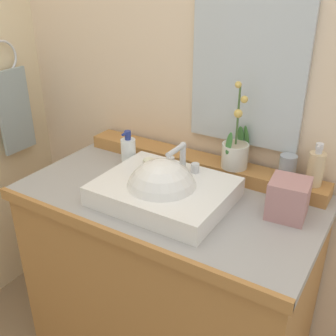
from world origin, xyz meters
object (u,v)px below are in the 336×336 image
lotion_bottle (129,153)px  sink_basin (163,193)px  soap_dispenser (316,168)px  potted_plant (235,151)px  soap_bar (151,161)px  tumbler_cup (288,166)px  hand_towel (15,111)px  tissue_box (288,198)px

lotion_bottle → sink_basin: bearing=-30.2°
soap_dispenser → potted_plant: bearing=-177.4°
sink_basin → lotion_bottle: size_ratio=2.79×
soap_bar → tumbler_cup: (0.48, 0.22, 0.01)m
soap_dispenser → sink_basin: bearing=-145.3°
soap_bar → soap_dispenser: size_ratio=0.42×
soap_dispenser → tumbler_cup: bearing=171.7°
tumbler_cup → soap_bar: bearing=-155.8°
soap_dispenser → soap_bar: bearing=-161.0°
sink_basin → hand_towel: 1.00m
sink_basin → soap_dispenser: soap_dispenser is taller
sink_basin → soap_bar: sink_basin is taller
lotion_bottle → tissue_box: 0.69m
soap_bar → lotion_bottle: size_ratio=0.41×
sink_basin → potted_plant: (0.15, 0.30, 0.09)m
tissue_box → hand_towel: size_ratio=0.33×
potted_plant → hand_towel: (-1.13, -0.14, 0.01)m
sink_basin → tissue_box: (0.42, 0.15, 0.03)m
tumbler_cup → sink_basin: bearing=-136.7°
sink_basin → tissue_box: sink_basin is taller
potted_plant → tissue_box: potted_plant is taller
sink_basin → tumbler_cup: (0.35, 0.33, 0.06)m
sink_basin → tumbler_cup: bearing=43.3°
potted_plant → sink_basin: bearing=-116.2°
lotion_bottle → hand_towel: 0.71m
soap_dispenser → hand_towel: bearing=-173.7°
tissue_box → hand_towel: hand_towel is taller
soap_bar → soap_dispenser: bearing=19.0°
sink_basin → soap_dispenser: 0.57m
tumbler_cup → hand_towel: hand_towel is taller
sink_basin → lotion_bottle: bearing=149.8°
sink_basin → lotion_bottle: 0.32m
soap_dispenser → hand_towel: (-1.44, -0.16, 0.01)m
potted_plant → hand_towel: 1.14m
potted_plant → tumbler_cup: potted_plant is taller
tumbler_cup → lotion_bottle: size_ratio=0.51×
potted_plant → soap_dispenser: bearing=2.6°
soap_bar → potted_plant: size_ratio=0.20×
tumbler_cup → tissue_box: (0.06, -0.19, -0.03)m
sink_basin → soap_dispenser: (0.46, 0.32, 0.09)m
sink_basin → tissue_box: 0.44m
potted_plant → soap_dispenser: potted_plant is taller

